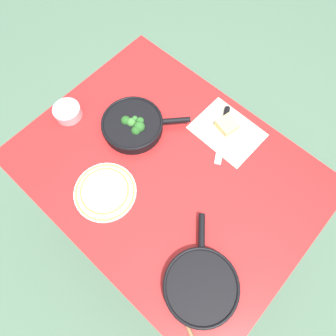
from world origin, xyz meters
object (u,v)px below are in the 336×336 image
Objects in this scene: skillet_broccoli at (133,125)px; cheese_block at (227,125)px; skillet_eggs at (201,286)px; grater_knife at (224,127)px; wooden_spoon at (190,332)px; dinner_plate_stack at (105,191)px; prep_bowl_steel at (68,112)px.

skillet_broccoli is 0.40m from cheese_block.
grater_knife is at bearing -8.24° from skillet_eggs.
dinner_plate_stack reaches higher than wooden_spoon.
wooden_spoon is 1.00m from prep_bowl_steel.
dinner_plate_stack is (-0.50, 0.01, -0.01)m from skillet_eggs.
skillet_broccoli is 0.95× the size of skillet_eggs.
dinner_plate_stack is at bearing -113.98° from skillet_broccoli.
cheese_block reaches higher than wooden_spoon.
skillet_broccoli is at bearing -136.89° from cheese_block.
prep_bowl_steel is at bearing 161.25° from skillet_broccoli.
wooden_spoon is at bearing -16.63° from prep_bowl_steel.
grater_knife is at bearing -36.54° from wooden_spoon.
grater_knife is at bearing -134.67° from cheese_block.
skillet_broccoli is at bearing -8.49° from wooden_spoon.
cheese_block is (0.01, 0.01, 0.01)m from grater_knife.
skillet_broccoli is 1.26× the size of grater_knife.
cheese_block is 0.37× the size of dinner_plate_stack.
prep_bowl_steel is at bearing -143.04° from cheese_block.
skillet_eggs reaches higher than cheese_block.
dinner_plate_stack is 0.41m from prep_bowl_steel.
skillet_broccoli reaches higher than dinner_plate_stack.
skillet_eggs is (0.63, -0.30, -0.01)m from skillet_broccoli.
dinner_plate_stack is at bearing 8.95° from wooden_spoon.
skillet_eggs is 0.66m from cheese_block.
skillet_eggs is 0.50m from dinner_plate_stack.
grater_knife is 0.69m from prep_bowl_steel.
dinner_plate_stack reaches higher than grater_knife.
skillet_broccoli reaches higher than grater_knife.
grater_knife is (-0.41, 0.70, 0.00)m from wooden_spoon.
cheese_block reaches higher than dinner_plate_stack.
skillet_eggs is 0.66m from grater_knife.
prep_bowl_steel is (-0.39, 0.14, 0.01)m from dinner_plate_stack.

